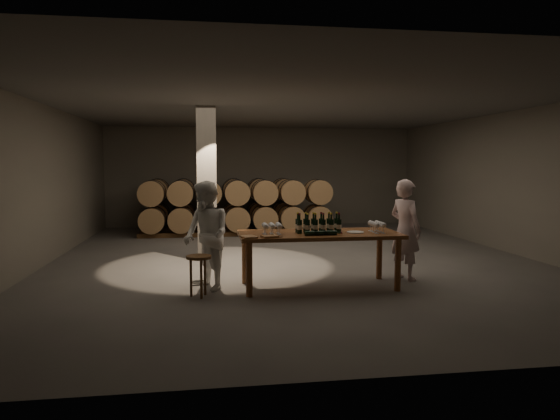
{
  "coord_description": "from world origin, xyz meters",
  "views": [
    {
      "loc": [
        -1.8,
        -10.35,
        2.01
      ],
      "look_at": [
        -0.36,
        -0.58,
        1.1
      ],
      "focal_mm": 32.0,
      "sensor_mm": 36.0,
      "label": 1
    }
  ],
  "objects": [
    {
      "name": "room",
      "position": [
        -1.8,
        0.2,
        1.6
      ],
      "size": [
        12.0,
        12.0,
        12.0
      ],
      "color": "#585552",
      "rests_on": "ground"
    },
    {
      "name": "tasting_table",
      "position": [
        0.0,
        -2.5,
        0.8
      ],
      "size": [
        2.6,
        1.1,
        0.9
      ],
      "color": "brown",
      "rests_on": "ground"
    },
    {
      "name": "barrel_stack_back",
      "position": [
        -1.35,
        5.2,
        0.83
      ],
      "size": [
        4.7,
        0.95,
        1.57
      ],
      "color": "brown",
      "rests_on": "ground"
    },
    {
      "name": "barrel_stack_front",
      "position": [
        -0.96,
        3.8,
        0.83
      ],
      "size": [
        5.48,
        0.95,
        1.57
      ],
      "color": "brown",
      "rests_on": "ground"
    },
    {
      "name": "bottle_cluster",
      "position": [
        -0.01,
        -2.49,
        1.02
      ],
      "size": [
        0.73,
        0.23,
        0.33
      ],
      "color": "black",
      "rests_on": "tasting_table"
    },
    {
      "name": "lying_bottles",
      "position": [
        -0.04,
        -2.82,
        0.94
      ],
      "size": [
        0.6,
        0.08,
        0.08
      ],
      "color": "black",
      "rests_on": "tasting_table"
    },
    {
      "name": "glass_cluster_left",
      "position": [
        -0.78,
        -2.57,
        1.03
      ],
      "size": [
        0.31,
        0.31,
        0.18
      ],
      "color": "silver",
      "rests_on": "tasting_table"
    },
    {
      "name": "glass_cluster_right",
      "position": [
        0.95,
        -2.57,
        1.03
      ],
      "size": [
        0.2,
        0.42,
        0.18
      ],
      "color": "silver",
      "rests_on": "tasting_table"
    },
    {
      "name": "plate",
      "position": [
        0.58,
        -2.59,
        0.91
      ],
      "size": [
        0.28,
        0.28,
        0.02
      ],
      "primitive_type": "cylinder",
      "color": "silver",
      "rests_on": "tasting_table"
    },
    {
      "name": "notebook_near",
      "position": [
        -0.86,
        -2.9,
        0.92
      ],
      "size": [
        0.27,
        0.23,
        0.03
      ],
      "primitive_type": "cube",
      "rotation": [
        0.0,
        0.0,
        0.21
      ],
      "color": "brown",
      "rests_on": "tasting_table"
    },
    {
      "name": "notebook_corner",
      "position": [
        -1.18,
        -2.88,
        0.91
      ],
      "size": [
        0.27,
        0.31,
        0.02
      ],
      "primitive_type": "cube",
      "rotation": [
        0.0,
        0.0,
        0.26
      ],
      "color": "brown",
      "rests_on": "tasting_table"
    },
    {
      "name": "pen",
      "position": [
        -0.74,
        -2.93,
        0.91
      ],
      "size": [
        0.15,
        0.02,
        0.01
      ],
      "primitive_type": "cylinder",
      "rotation": [
        0.0,
        1.57,
        0.09
      ],
      "color": "black",
      "rests_on": "tasting_table"
    },
    {
      "name": "stool",
      "position": [
        -1.93,
        -2.82,
        0.52
      ],
      "size": [
        0.38,
        0.38,
        0.63
      ],
      "rotation": [
        0.0,
        0.0,
        0.27
      ],
      "color": "brown",
      "rests_on": "ground"
    },
    {
      "name": "person_man",
      "position": [
        1.61,
        -2.17,
        0.88
      ],
      "size": [
        0.66,
        0.76,
        1.75
      ],
      "primitive_type": "imported",
      "rotation": [
        0.0,
        0.0,
        2.02
      ],
      "color": "silver",
      "rests_on": "ground"
    },
    {
      "name": "person_woman",
      "position": [
        -1.82,
        -2.39,
        0.88
      ],
      "size": [
        1.0,
        1.07,
        1.75
      ],
      "primitive_type": "imported",
      "rotation": [
        0.0,
        0.0,
        -1.06
      ],
      "color": "white",
      "rests_on": "ground"
    }
  ]
}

